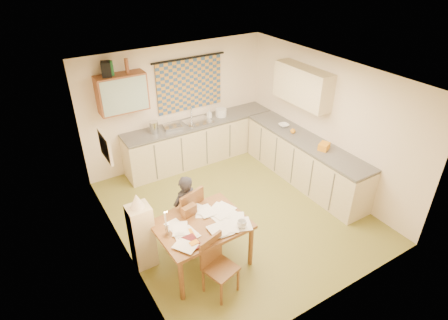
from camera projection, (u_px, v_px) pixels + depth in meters
floor at (236, 211)px, 6.74m from camera, size 4.00×4.50×0.02m
ceiling at (238, 75)px, 5.46m from camera, size 4.00×4.50×0.02m
wall_back at (177, 105)px, 7.75m from camera, size 4.00×0.02×2.50m
wall_front at (341, 229)px, 4.45m from camera, size 4.00×0.02×2.50m
wall_left at (116, 188)px, 5.19m from camera, size 0.02×4.50×2.50m
wall_right at (326, 123)px, 7.01m from camera, size 0.02×4.50×2.50m
window_blind at (190, 85)px, 7.66m from camera, size 1.45×0.03×1.05m
curtain_rod at (189, 58)px, 7.36m from camera, size 1.60×0.04×0.04m
wall_cabinet at (122, 93)px, 6.82m from camera, size 0.90×0.34×0.70m
wall_cabinet_glass at (125, 96)px, 6.70m from camera, size 0.84×0.02×0.64m
upper_cabinet_right at (302, 85)px, 7.02m from camera, size 0.34×1.30×0.70m
framed_print at (105, 147)px, 5.27m from camera, size 0.04×0.50×0.40m
print_canvas at (107, 146)px, 5.28m from camera, size 0.01×0.42×0.32m
counter_back at (200, 141)px, 8.09m from camera, size 3.30×0.62×0.92m
counter_right at (304, 161)px, 7.37m from camera, size 0.62×2.95×0.92m
stove at (338, 183)px, 6.74m from camera, size 0.55×0.55×0.85m
sink at (198, 123)px, 7.86m from camera, size 0.57×0.47×0.10m
tap at (191, 113)px, 7.87m from camera, size 0.03×0.03×0.28m
dish_rack at (173, 127)px, 7.56m from camera, size 0.39×0.35×0.06m
kettle at (154, 127)px, 7.33m from camera, size 0.21×0.21×0.24m
mixing_bowl at (221, 113)px, 8.05m from camera, size 0.31×0.31×0.16m
soap_bottle at (209, 114)px, 7.97m from camera, size 0.10×0.10×0.18m
bowl at (284, 125)px, 7.63m from camera, size 0.25×0.25×0.05m
orange_bag at (324, 146)px, 6.78m from camera, size 0.27×0.24×0.12m
fruit_orange at (293, 131)px, 7.35m from camera, size 0.10×0.10×0.10m
speaker at (106, 69)px, 6.48m from camera, size 0.21×0.24×0.26m
bottle_green at (111, 68)px, 6.52m from camera, size 0.08×0.08×0.26m
bottle_brown at (127, 66)px, 6.64m from camera, size 0.08×0.08×0.26m
dining_table at (202, 243)px, 5.49m from camera, size 1.30×1.01×0.75m
chair_far at (186, 223)px, 5.98m from camera, size 0.56×0.56×1.00m
chair_near at (220, 276)px, 5.09m from camera, size 0.48×0.48×0.87m
person at (186, 209)px, 5.81m from camera, size 0.56×0.48×1.20m
shelf_stand at (142, 236)px, 5.40m from camera, size 0.32×0.30×1.05m
lampshade at (137, 201)px, 5.08m from camera, size 0.20×0.20×0.22m
letter_rack at (189, 211)px, 5.42m from camera, size 0.24×0.14×0.16m
mug at (242, 224)px, 5.21m from camera, size 0.15×0.15×0.11m
magazine at (183, 246)px, 4.89m from camera, size 0.22×0.30×0.03m
book at (182, 238)px, 5.03m from camera, size 0.24×0.29×0.02m
orange_box at (194, 243)px, 4.92m from camera, size 0.12×0.08×0.04m
eyeglasses at (219, 230)px, 5.16m from camera, size 0.13×0.05×0.02m
candle_holder at (167, 229)px, 5.06m from camera, size 0.06×0.06×0.18m
candle at (165, 219)px, 4.94m from camera, size 0.03×0.03×0.22m
candle_flame at (167, 212)px, 4.87m from camera, size 0.02×0.02×0.02m
papers at (209, 222)px, 5.31m from camera, size 1.22×0.97×0.03m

